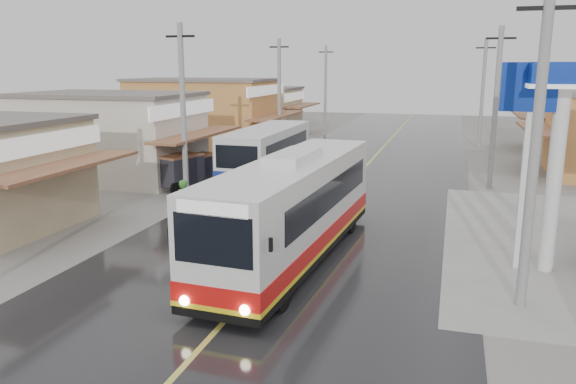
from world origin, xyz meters
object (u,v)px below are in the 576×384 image
(coach_bus, at_px, (294,208))
(cyclist, at_px, (187,218))
(second_bus, at_px, (267,154))
(tricycle_near, at_px, (180,170))
(tricycle_far, at_px, (201,166))

(coach_bus, relative_size, cyclist, 5.13)
(second_bus, height_order, tricycle_near, second_bus)
(coach_bus, bearing_deg, tricycle_far, 131.53)
(tricycle_near, bearing_deg, coach_bus, -26.42)
(coach_bus, distance_m, second_bus, 12.08)
(tricycle_far, bearing_deg, second_bus, 25.26)
(coach_bus, height_order, cyclist, coach_bus)
(coach_bus, distance_m, tricycle_far, 13.15)
(coach_bus, xyz_separation_m, tricycle_near, (-8.28, 8.28, -0.65))
(second_bus, relative_size, cyclist, 4.02)
(second_bus, relative_size, tricycle_near, 3.27)
(coach_bus, xyz_separation_m, second_bus, (-4.63, 11.15, -0.10))
(tricycle_far, bearing_deg, cyclist, -55.81)
(second_bus, height_order, tricycle_far, second_bus)
(second_bus, xyz_separation_m, cyclist, (0.33, -10.06, -0.85))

